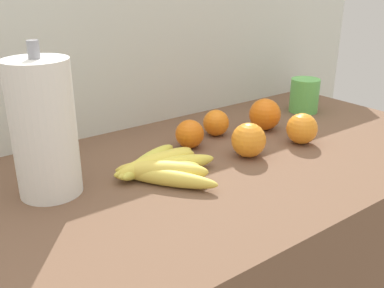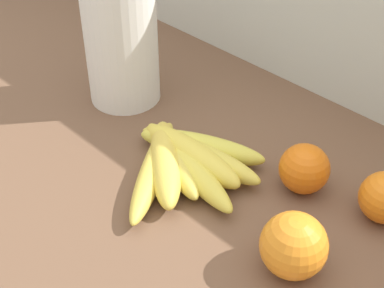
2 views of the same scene
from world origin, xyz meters
TOP-DOWN VIEW (x-y plane):
  - wall_back at (0.00, 0.33)m, footprint 1.87×0.06m
  - banana_bunch at (-0.02, 0.02)m, footprint 0.21×0.23m
  - orange_center at (0.11, 0.10)m, footprint 0.07×0.07m
  - orange_back_right at (0.19, -0.02)m, footprint 0.08×0.08m
  - paper_towel_roll at (-0.22, 0.08)m, footprint 0.11×0.11m

SIDE VIEW (x-z plane):
  - wall_back at x=0.00m, z-range 0.00..1.30m
  - banana_bunch at x=-0.02m, z-range 0.91..0.95m
  - orange_center at x=0.11m, z-range 0.91..0.98m
  - orange_back_right at x=0.19m, z-range 0.91..0.99m
  - paper_towel_roll at x=-0.22m, z-range 0.90..1.17m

